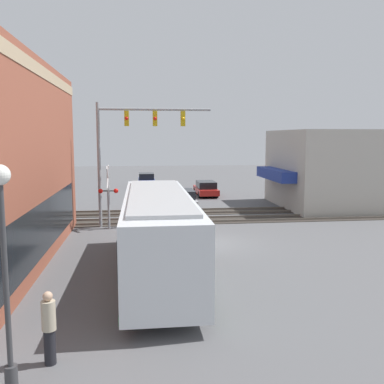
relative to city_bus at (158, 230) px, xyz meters
name	(u,v)px	position (x,y,z in m)	size (l,w,h in m)	color
ground_plane	(208,243)	(4.88, -2.80, -1.83)	(120.00, 120.00, 0.00)	#565659
shop_building	(331,169)	(15.48, -14.28, 1.16)	(9.23, 9.24, 5.99)	#B2ADA3
city_bus	(158,230)	(0.00, 0.00, 0.00)	(11.39, 2.59, 3.31)	silver
traffic_signal_gantry	(132,136)	(9.65, 1.15, 3.70)	(0.42, 6.87, 7.52)	gray
crossing_signal	(108,191)	(8.98, 2.56, 0.47)	(1.41, 1.18, 3.81)	gray
streetlamp	(4,258)	(-7.32, 3.54, 1.11)	(0.44, 0.44, 4.92)	#38383A
rail_track_near	(194,220)	(10.88, -2.80, -1.80)	(2.60, 60.00, 0.15)	#332D28
rail_track_far	(189,212)	(14.08, -2.80, -1.80)	(2.60, 60.00, 0.15)	#332D28
parked_car_silver	(183,199)	(16.13, -2.60, -1.16)	(4.65, 1.82, 1.42)	#B7B7BC
parked_car_red	(206,189)	(22.65, -5.40, -1.17)	(4.79, 1.82, 1.38)	#B21E19
parked_car_blue	(146,180)	(31.02, 0.00, -1.14)	(4.30, 1.82, 1.49)	navy
pedestrian_near_bus	(209,242)	(1.52, -2.27, -0.92)	(0.34, 0.34, 1.77)	#473828
pedestrian_by_lamp	(49,327)	(-6.42, 2.89, -0.89)	(0.34, 0.34, 1.83)	black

